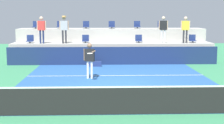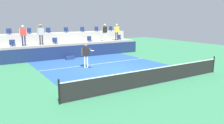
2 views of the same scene
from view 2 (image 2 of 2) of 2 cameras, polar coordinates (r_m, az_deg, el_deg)
ground_plane at (r=15.10m, az=0.51°, el=-2.10°), size 40.00×40.00×0.00m
court_inner_paint at (r=15.93m, az=-1.42°, el=-1.39°), size 9.00×10.00×0.01m
court_service_line at (r=17.13m, az=-3.81°, el=-0.50°), size 9.00×0.06×0.00m
tennis_net at (r=11.90m, az=10.92°, el=-3.49°), size 10.48×0.08×1.07m
sponsor_backboard at (r=20.23m, az=-8.66°, el=2.77°), size 13.00×0.16×1.10m
seating_tier_lower at (r=21.41m, az=-10.05°, el=3.39°), size 13.00×1.80×1.25m
seating_tier_upper at (r=23.03m, az=-11.78°, el=4.93°), size 13.00×1.80×2.10m
stadium_chair_lower_far_left at (r=19.90m, az=-24.47°, el=4.40°), size 0.44×0.40×0.52m
stadium_chair_lower_left at (r=20.67m, az=-14.56°, el=5.27°), size 0.44×0.40×0.52m
stadium_chair_lower_right at (r=21.96m, az=-5.84°, el=5.90°), size 0.44×0.40×0.52m
stadium_chair_lower_far_right at (r=23.74m, az=1.94°, el=6.34°), size 0.44×0.40×0.52m
stadium_chair_upper_far_left at (r=21.62m, az=-25.18°, el=7.08°), size 0.44×0.40×0.52m
stadium_chair_upper_left at (r=21.89m, az=-20.78°, el=7.45°), size 0.44×0.40×0.52m
stadium_chair_upper_mid_left at (r=22.32m, az=-16.17°, el=7.79°), size 0.44×0.40×0.52m
stadium_chair_upper_center at (r=22.88m, az=-11.78°, el=8.07°), size 0.44×0.40×0.52m
stadium_chair_upper_mid_right at (r=23.56m, az=-7.64°, el=8.29°), size 0.44×0.40×0.52m
stadium_chair_upper_right at (r=24.31m, az=-3.97°, el=8.45°), size 0.44×0.40×0.52m
stadium_chair_upper_far_right at (r=25.22m, az=-0.23°, el=8.57°), size 0.44×0.40×0.52m
tennis_player at (r=15.73m, az=-6.78°, el=2.31°), size 0.59×1.29×1.74m
spectator_in_white at (r=19.58m, az=-22.08°, el=6.90°), size 0.60×0.25×1.71m
spectator_with_hat at (r=19.88m, az=-18.03°, el=7.38°), size 0.60×0.41×1.76m
spectator_leaning_on_rail at (r=22.28m, az=-1.89°, el=8.15°), size 0.60×0.24×1.72m
spectator_in_grey at (r=23.03m, az=1.22°, el=8.22°), size 0.60×0.25×1.70m
tennis_ball at (r=12.13m, az=4.80°, el=-2.54°), size 0.07×0.07×0.07m
equipment_bag at (r=19.29m, az=-10.87°, el=1.08°), size 0.76×0.28×0.30m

